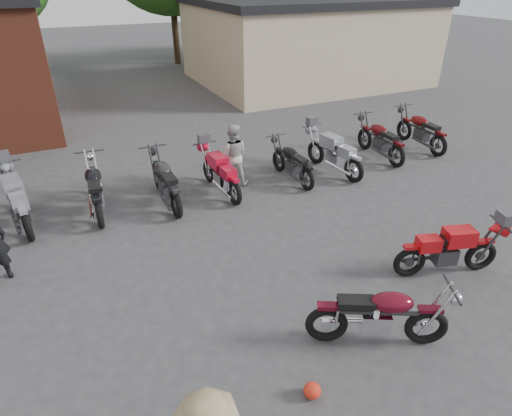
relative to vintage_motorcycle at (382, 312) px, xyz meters
name	(u,v)px	position (x,y,z in m)	size (l,w,h in m)	color
ground	(324,331)	(-0.59, 0.51, -0.58)	(90.00, 90.00, 0.00)	#353638
stucco_building	(305,43)	(7.91, 15.51, 1.17)	(10.00, 8.00, 3.50)	tan
vintage_motorcycle	(382,312)	(0.00, 0.00, 0.00)	(1.98, 0.65, 1.15)	#570A19
sportbike	(450,247)	(2.20, 0.82, -0.03)	(1.88, 0.62, 1.09)	red
helmet	(312,391)	(-1.36, -0.40, -0.47)	(0.23, 0.23, 0.21)	red
person_light	(233,155)	(0.13, 5.87, 0.22)	(0.77, 0.60, 1.58)	#ABABA7
row_bike_1	(17,198)	(-4.77, 5.98, 0.05)	(2.14, 0.71, 1.24)	gray
row_bike_2	(95,186)	(-3.20, 5.90, 0.04)	(2.12, 0.70, 1.23)	black
row_bike_3	(165,179)	(-1.67, 5.62, 0.04)	(2.11, 0.70, 1.22)	#252527
row_bike_4	(220,171)	(-0.33, 5.58, -0.01)	(1.96, 0.65, 1.13)	red
row_bike_5	(292,160)	(1.61, 5.49, -0.04)	(1.86, 0.61, 1.08)	black
row_bike_6	(334,151)	(2.87, 5.45, 0.02)	(2.06, 0.68, 1.20)	#8F929C
row_bike_7	(380,138)	(4.69, 5.76, 0.03)	(2.08, 0.69, 1.21)	#4A090D
row_bike_8	(421,128)	(6.35, 5.88, 0.03)	(2.10, 0.69, 1.22)	#550A0B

